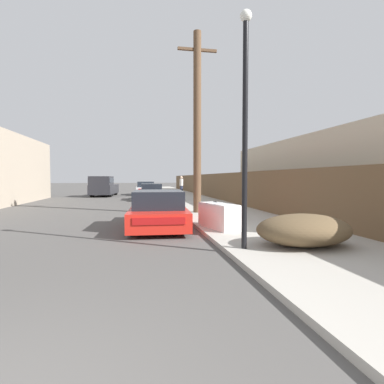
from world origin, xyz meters
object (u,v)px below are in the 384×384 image
object	(u,v)px
parked_sports_car_red	(158,211)
brush_pile	(304,230)
utility_pole	(197,121)
car_parked_mid	(151,192)
discarded_fridge	(219,216)
car_parked_far	(145,189)
street_lamp	(245,113)
pickup_truck	(103,186)
pedestrian	(181,185)

from	to	relation	value
parked_sports_car_red	brush_pile	bearing A→B (deg)	-48.43
parked_sports_car_red	utility_pole	distance (m)	5.34
parked_sports_car_red	car_parked_mid	bearing A→B (deg)	91.78
discarded_fridge	car_parked_mid	distance (m)	14.45
parked_sports_car_red	car_parked_mid	distance (m)	13.20
car_parked_far	street_lamp	xyz separation A→B (m)	(1.57, -24.38, 2.49)
parked_sports_car_red	car_parked_far	size ratio (longest dim) A/B	1.05
utility_pole	street_lamp	size ratio (longest dim) A/B	1.57
discarded_fridge	parked_sports_car_red	bearing A→B (deg)	133.59
street_lamp	car_parked_far	bearing A→B (deg)	93.69
parked_sports_car_red	car_parked_far	world-z (taller)	car_parked_far
pickup_truck	brush_pile	distance (m)	23.80
car_parked_far	parked_sports_car_red	bearing A→B (deg)	-90.88
discarded_fridge	parked_sports_car_red	world-z (taller)	parked_sports_car_red
car_parked_far	pedestrian	world-z (taller)	pedestrian
parked_sports_car_red	car_parked_mid	size ratio (longest dim) A/B	1.05
discarded_fridge	car_parked_far	size ratio (longest dim) A/B	0.41
car_parked_far	discarded_fridge	bearing A→B (deg)	-86.03
car_parked_mid	car_parked_far	xyz separation A→B (m)	(-0.27, 7.22, 0.03)
parked_sports_car_red	car_parked_mid	xyz separation A→B (m)	(0.35, 13.20, 0.03)
discarded_fridge	car_parked_mid	bearing A→B (deg)	82.21
street_lamp	pedestrian	bearing A→B (deg)	85.34
street_lamp	brush_pile	distance (m)	3.01
car_parked_mid	pickup_truck	distance (m)	7.01
car_parked_mid	parked_sports_car_red	bearing A→B (deg)	-91.16
car_parked_mid	car_parked_far	distance (m)	7.23
discarded_fridge	parked_sports_car_red	distance (m)	2.18
pedestrian	utility_pole	bearing A→B (deg)	-95.49
pickup_truck	car_parked_mid	bearing A→B (deg)	131.51
car_parked_mid	pedestrian	xyz separation A→B (m)	(3.09, 4.86, 0.43)
pickup_truck	brush_pile	xyz separation A→B (m)	(6.96, -22.75, -0.44)
street_lamp	pickup_truck	bearing A→B (deg)	103.57
car_parked_far	utility_pole	distance (m)	17.66
car_parked_mid	brush_pile	xyz separation A→B (m)	(2.76, -17.15, -0.11)
discarded_fridge	pickup_truck	bearing A→B (deg)	92.19
parked_sports_car_red	street_lamp	size ratio (longest dim) A/B	0.89
brush_pile	pedestrian	bearing A→B (deg)	89.15
utility_pole	brush_pile	bearing A→B (deg)	-81.36
car_parked_far	pickup_truck	xyz separation A→B (m)	(-3.92, -1.61, 0.30)
brush_pile	street_lamp	bearing A→B (deg)	-179.46
parked_sports_car_red	brush_pile	size ratio (longest dim) A/B	2.06
utility_pole	car_parked_far	bearing A→B (deg)	96.46
discarded_fridge	pickup_truck	xyz separation A→B (m)	(-5.67, 19.98, 0.43)
parked_sports_car_red	car_parked_far	xyz separation A→B (m)	(0.08, 20.42, 0.05)
brush_pile	parked_sports_car_red	bearing A→B (deg)	128.27
discarded_fridge	car_parked_mid	world-z (taller)	car_parked_mid
street_lamp	brush_pile	xyz separation A→B (m)	(1.47, 0.01, -2.63)
discarded_fridge	utility_pole	size ratio (longest dim) A/B	0.22
parked_sports_car_red	utility_pole	xyz separation A→B (m)	(2.02, 3.25, 3.73)
car_parked_mid	pickup_truck	size ratio (longest dim) A/B	0.82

